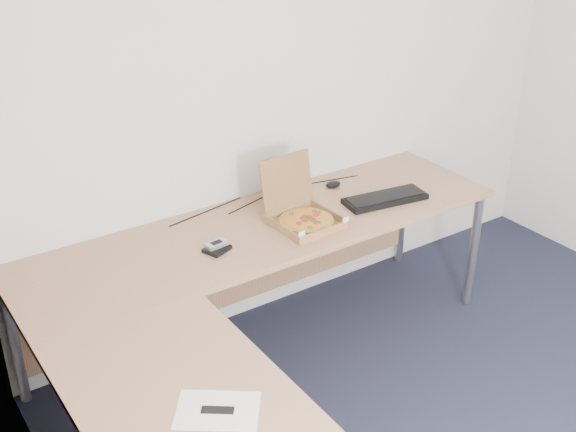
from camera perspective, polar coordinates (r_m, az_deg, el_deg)
desk at (r=3.13m, az=-2.56°, el=-5.80°), size 2.50×2.20×0.73m
pizza_box at (r=3.58m, az=1.28°, el=-0.08°), size 0.30×0.35×0.31m
drinking_glass at (r=3.83m, az=0.25°, el=2.22°), size 0.07×0.07×0.12m
keyboard at (r=3.85m, az=7.62°, el=1.35°), size 0.47×0.22×0.03m
mouse at (r=3.98m, az=3.57°, el=2.49°), size 0.10×0.07×0.03m
wallet at (r=3.37m, az=-5.59°, el=-2.59°), size 0.14×0.13×0.02m
phone at (r=3.37m, az=-5.63°, el=-2.23°), size 0.11×0.06×0.02m
paper_sheet at (r=2.49m, az=-5.55°, el=-14.92°), size 0.34×0.32×0.00m
dome_speaker at (r=3.91m, az=-0.39°, el=2.35°), size 0.08×0.08×0.07m
cable_bundle at (r=3.86m, az=-2.04°, el=1.46°), size 0.56×0.11×0.01m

